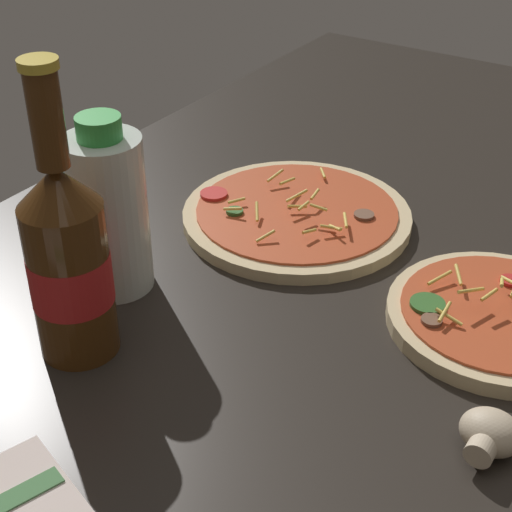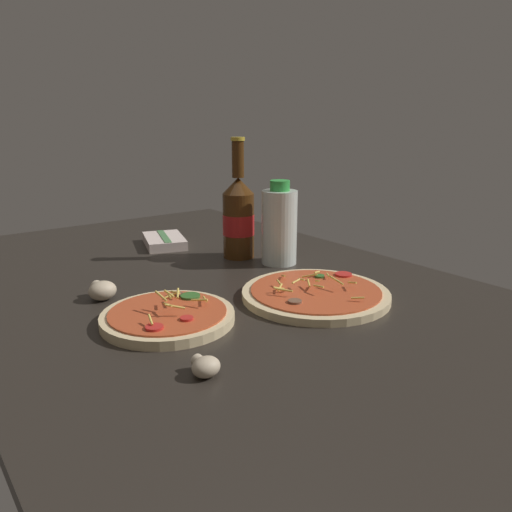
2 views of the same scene
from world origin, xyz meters
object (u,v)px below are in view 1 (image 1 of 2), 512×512
(pizza_far, at_px, (296,215))
(mushroom_left, at_px, (490,434))
(oil_bottle, at_px, (109,212))
(beer_bottle, at_px, (68,259))
(pizza_near, at_px, (498,317))

(pizza_far, bearing_deg, mushroom_left, -126.24)
(pizza_far, bearing_deg, oil_bottle, 156.95)
(beer_bottle, relative_size, oil_bottle, 1.48)
(pizza_near, bearing_deg, beer_bottle, 128.04)
(beer_bottle, bearing_deg, oil_bottle, 23.78)
(beer_bottle, bearing_deg, pizza_far, -8.87)
(pizza_near, distance_m, oil_bottle, 0.40)
(beer_bottle, relative_size, mushroom_left, 5.23)
(mushroom_left, bearing_deg, oil_bottle, 87.88)
(pizza_far, bearing_deg, beer_bottle, 171.13)
(pizza_far, relative_size, beer_bottle, 0.98)
(mushroom_left, bearing_deg, beer_bottle, 102.76)
(mushroom_left, bearing_deg, pizza_near, 15.96)
(oil_bottle, distance_m, mushroom_left, 0.42)
(beer_bottle, xyz_separation_m, mushroom_left, (0.08, -0.37, -0.08))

